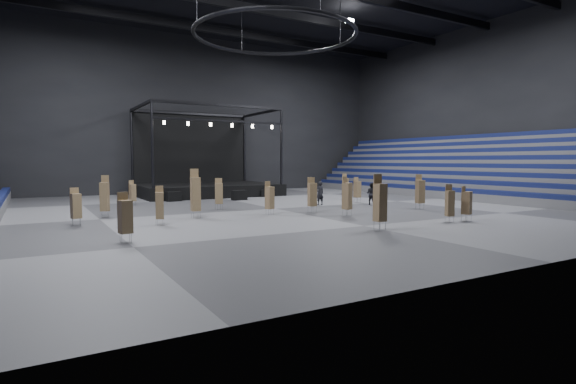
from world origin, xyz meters
TOP-DOWN VIEW (x-y plane):
  - floor at (0.00, 0.00)m, footprint 50.00×50.00m
  - wall_back at (0.00, 21.00)m, footprint 50.00×0.20m
  - wall_front at (0.00, -21.00)m, footprint 50.00×0.20m
  - wall_right at (25.00, 0.00)m, footprint 0.20×42.00m
  - bleachers_right at (22.94, 0.00)m, footprint 7.20×40.00m
  - stage at (0.00, 16.24)m, footprint 14.00×10.00m
  - truss_ring at (-0.00, 0.00)m, footprint 12.30×12.30m
  - flight_case_left at (-4.99, 10.09)m, footprint 1.39×0.84m
  - flight_case_mid at (0.63, 8.23)m, footprint 1.40×0.75m
  - flight_case_right at (4.60, 10.35)m, footprint 1.26×0.99m
  - chair_stack_0 at (-12.05, 0.88)m, footprint 0.65×0.65m
  - chair_stack_1 at (-9.89, -4.55)m, footprint 0.55×0.55m
  - chair_stack_2 at (-14.00, -2.25)m, footprint 0.59×0.59m
  - chair_stack_3 at (5.47, -11.77)m, footprint 0.55×0.55m
  - chair_stack_4 at (-12.58, -9.20)m, footprint 0.61×0.61m
  - chair_stack_5 at (2.07, -6.20)m, footprint 0.66×0.66m
  - chair_stack_6 at (1.10, -3.45)m, footprint 0.64×0.64m
  - chair_stack_7 at (-4.01, 1.46)m, footprint 0.68×0.68m
  - chair_stack_8 at (9.36, 3.56)m, footprint 0.50×0.50m
  - chair_stack_9 at (9.38, -5.68)m, footprint 0.65×0.65m
  - chair_stack_10 at (-0.19, -11.99)m, footprint 0.56×0.56m
  - chair_stack_11 at (-8.95, 8.01)m, footprint 0.54×0.54m
  - chair_stack_12 at (8.84, 1.14)m, footprint 0.51×0.51m
  - chair_stack_13 at (5.74, -1.58)m, footprint 0.63×0.63m
  - chair_stack_14 at (-2.14, -3.14)m, footprint 0.59×0.59m
  - chair_stack_15 at (6.70, -11.99)m, footprint 0.64×0.64m
  - chair_stack_16 at (-7.08, -2.39)m, footprint 0.58×0.58m
  - man_center at (4.55, 0.68)m, footprint 0.72×0.47m
  - crew_member at (8.30, -1.40)m, footprint 0.97×1.09m

SIDE VIEW (x-z plane):
  - floor at x=0.00m, z-range 0.00..0.00m
  - flight_case_right at x=4.60m, z-range 0.00..0.75m
  - flight_case_left at x=-4.99m, z-range 0.00..0.88m
  - flight_case_mid at x=0.63m, z-range 0.00..0.91m
  - crew_member at x=8.30m, z-range 0.00..1.85m
  - man_center at x=4.55m, z-range 0.00..1.96m
  - chair_stack_11 at x=-8.95m, z-range 0.05..2.12m
  - chair_stack_15 at x=6.70m, z-range 0.08..2.21m
  - chair_stack_2 at x=-14.00m, z-range 0.07..2.22m
  - chair_stack_3 at x=5.47m, z-range 0.03..2.28m
  - chair_stack_1 at x=-9.89m, z-range 0.04..2.29m
  - chair_stack_12 at x=8.84m, z-range 0.07..2.28m
  - chair_stack_14 at x=-2.14m, z-range 0.05..2.33m
  - chair_stack_13 at x=5.74m, z-range 0.06..2.33m
  - chair_stack_4 at x=-12.58m, z-range 0.07..2.34m
  - chair_stack_8 at x=9.36m, z-range 0.02..2.48m
  - chair_stack_7 at x=-4.01m, z-range 0.08..2.44m
  - chair_stack_6 at x=1.10m, z-range 0.07..2.55m
  - chair_stack_5 at x=2.07m, z-range 0.04..2.67m
  - chair_stack_9 at x=9.38m, z-range 0.05..2.68m
  - chair_stack_0 at x=-12.05m, z-range 0.03..2.75m
  - stage at x=0.00m, z-range -3.15..6.05m
  - chair_stack_10 at x=-0.19m, z-range 0.03..2.98m
  - chair_stack_16 at x=-7.08m, z-range 0.02..3.17m
  - bleachers_right at x=22.94m, z-range -1.47..4.93m
  - wall_back at x=0.00m, z-range 0.00..18.00m
  - wall_front at x=0.00m, z-range 0.00..18.00m
  - wall_right at x=25.00m, z-range 0.00..18.00m
  - truss_ring at x=0.00m, z-range 10.43..15.58m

